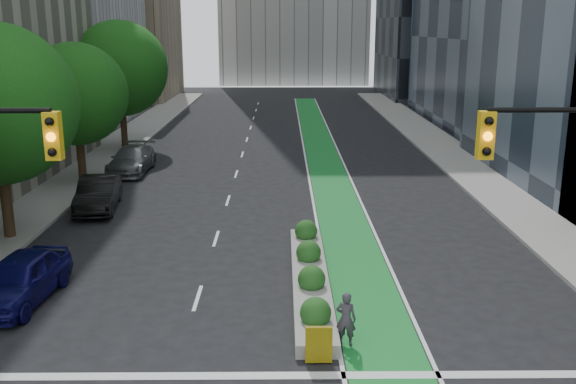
{
  "coord_description": "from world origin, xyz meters",
  "views": [
    {
      "loc": [
        0.27,
        -13.29,
        8.56
      ],
      "look_at": [
        0.46,
        8.14,
        3.0
      ],
      "focal_mm": 40.0,
      "sensor_mm": 36.0,
      "label": 1
    }
  ],
  "objects_px": {
    "cyclist": "(346,319)",
    "parked_car_left_near": "(20,279)",
    "median_planter": "(310,275)",
    "parked_car_left_mid": "(98,194)",
    "parked_car_left_far": "(132,160)"
  },
  "relations": [
    {
      "from": "cyclist",
      "to": "parked_car_left_near",
      "type": "xyz_separation_m",
      "value": [
        -10.08,
        2.95,
        0.01
      ]
    },
    {
      "from": "median_planter",
      "to": "parked_car_left_near",
      "type": "relative_size",
      "value": 2.23
    },
    {
      "from": "median_planter",
      "to": "parked_car_left_mid",
      "type": "xyz_separation_m",
      "value": [
        -9.74,
        9.35,
        0.42
      ]
    },
    {
      "from": "median_planter",
      "to": "parked_car_left_near",
      "type": "bearing_deg",
      "value": -172.29
    },
    {
      "from": "cyclist",
      "to": "parked_car_left_far",
      "type": "xyz_separation_m",
      "value": [
        -10.8,
        21.71,
        -0.01
      ]
    },
    {
      "from": "median_planter",
      "to": "cyclist",
      "type": "height_order",
      "value": "cyclist"
    },
    {
      "from": "median_planter",
      "to": "parked_car_left_mid",
      "type": "relative_size",
      "value": 2.13
    },
    {
      "from": "cyclist",
      "to": "parked_car_left_mid",
      "type": "relative_size",
      "value": 0.32
    },
    {
      "from": "parked_car_left_near",
      "to": "parked_car_left_mid",
      "type": "xyz_separation_m",
      "value": [
        -0.47,
        10.61,
        0.01
      ]
    },
    {
      "from": "cyclist",
      "to": "parked_car_left_near",
      "type": "height_order",
      "value": "parked_car_left_near"
    },
    {
      "from": "parked_car_left_mid",
      "to": "parked_car_left_far",
      "type": "bearing_deg",
      "value": 84.93
    },
    {
      "from": "median_planter",
      "to": "parked_car_left_near",
      "type": "height_order",
      "value": "parked_car_left_near"
    },
    {
      "from": "parked_car_left_far",
      "to": "parked_car_left_mid",
      "type": "bearing_deg",
      "value": -87.05
    },
    {
      "from": "cyclist",
      "to": "parked_car_left_far",
      "type": "bearing_deg",
      "value": -46.12
    },
    {
      "from": "median_planter",
      "to": "parked_car_left_near",
      "type": "xyz_separation_m",
      "value": [
        -9.28,
        -1.26,
        0.41
      ]
    }
  ]
}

